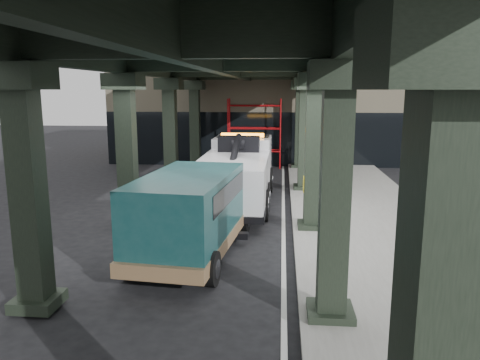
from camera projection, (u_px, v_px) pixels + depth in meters
The scene contains 8 objects.
ground at pixel (224, 250), 13.36m from camera, with size 90.00×90.00×0.00m, color black.
sidewalk at pixel (372, 231), 14.90m from camera, with size 5.00×40.00×0.15m, color gray.
lane_stripe at pixel (283, 231), 15.16m from camera, with size 0.12×38.00×0.01m, color silver.
viaduct at pixel (218, 58), 14.31m from camera, with size 7.40×32.00×6.40m.
building at pixel (289, 97), 31.98m from camera, with size 22.00×10.00×8.00m, color #C6B793.
scaffolding at pixel (255, 131), 27.28m from camera, with size 3.08×0.88×4.00m.
tow_truck at pixel (238, 170), 18.41m from camera, with size 2.68×8.62×2.81m.
towed_van at pixel (192, 212), 12.63m from camera, with size 2.79×5.93×2.33m.
Camera 1 is at (1.60, -12.64, 4.50)m, focal length 35.00 mm.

